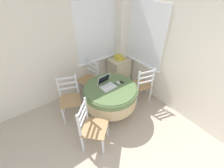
# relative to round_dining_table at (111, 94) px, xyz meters

# --- Properties ---
(corner_room_shell) EXTENTS (4.46, 5.11, 2.55)m
(corner_room_shell) POSITION_rel_round_dining_table_xyz_m (0.37, -0.01, 0.74)
(corner_room_shell) COLOR silver
(corner_room_shell) RESTS_ON ground_plane
(round_dining_table) EXTENTS (1.14, 1.14, 0.73)m
(round_dining_table) POSITION_rel_round_dining_table_xyz_m (0.00, 0.00, 0.00)
(round_dining_table) COLOR #4C3D2D
(round_dining_table) RESTS_ON ground_plane
(laptop) EXTENTS (0.33, 0.32, 0.24)m
(laptop) POSITION_rel_round_dining_table_xyz_m (-0.04, 0.08, 0.23)
(laptop) COLOR silver
(laptop) RESTS_ON round_dining_table
(computer_mouse) EXTENTS (0.07, 0.10, 0.05)m
(computer_mouse) POSITION_rel_round_dining_table_xyz_m (0.21, 0.01, 0.21)
(computer_mouse) COLOR silver
(computer_mouse) RESTS_ON round_dining_table
(cell_phone) EXTENTS (0.09, 0.12, 0.01)m
(cell_phone) POSITION_rel_round_dining_table_xyz_m (0.30, 0.00, 0.19)
(cell_phone) COLOR black
(cell_phone) RESTS_ON round_dining_table
(dining_chair_near_back_window) EXTENTS (0.49, 0.50, 0.97)m
(dining_chair_near_back_window) POSITION_rel_round_dining_table_xyz_m (-0.03, 0.87, -0.07)
(dining_chair_near_back_window) COLOR #A87F51
(dining_chair_near_back_window) RESTS_ON ground_plane
(dining_chair_near_right_window) EXTENTS (0.53, 0.52, 0.97)m
(dining_chair_near_right_window) POSITION_rel_round_dining_table_xyz_m (0.85, -0.10, -0.07)
(dining_chair_near_right_window) COLOR #A87F51
(dining_chair_near_right_window) RESTS_ON ground_plane
(dining_chair_camera_near) EXTENTS (0.60, 0.60, 0.97)m
(dining_chair_camera_near) POSITION_rel_round_dining_table_xyz_m (-0.74, -0.47, -0.07)
(dining_chair_camera_near) COLOR #A87F51
(dining_chair_camera_near) RESTS_ON ground_plane
(dining_chair_left_flank) EXTENTS (0.55, 0.54, 0.97)m
(dining_chair_left_flank) POSITION_rel_round_dining_table_xyz_m (-0.74, 0.47, -0.07)
(dining_chair_left_flank) COLOR #A87F51
(dining_chair_left_flank) RESTS_ON ground_plane
(corner_cabinet) EXTENTS (0.56, 0.51, 0.73)m
(corner_cabinet) POSITION_rel_round_dining_table_xyz_m (0.95, 0.89, -0.17)
(corner_cabinet) COLOR beige
(corner_cabinet) RESTS_ON ground_plane
(storage_box) EXTENTS (0.17, 0.19, 0.13)m
(storage_box) POSITION_rel_round_dining_table_xyz_m (0.91, 0.87, 0.26)
(storage_box) COLOR gold
(storage_box) RESTS_ON corner_cabinet
(book_on_cabinet) EXTENTS (0.13, 0.22, 0.02)m
(book_on_cabinet) POSITION_rel_round_dining_table_xyz_m (0.99, 0.84, 0.20)
(book_on_cabinet) COLOR gold
(book_on_cabinet) RESTS_ON corner_cabinet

